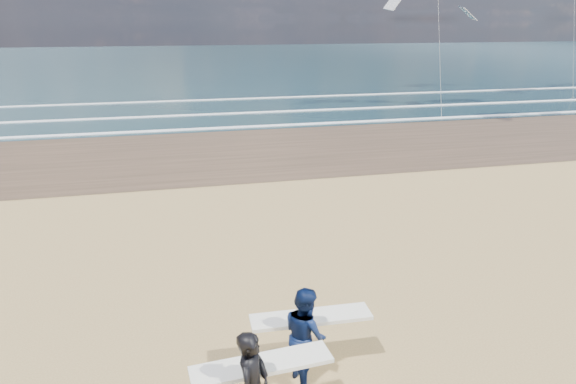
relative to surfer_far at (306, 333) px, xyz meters
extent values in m
cube|color=#463525|center=(18.70, 17.46, -0.90)|extent=(220.00, 12.00, 0.01)
cube|color=#193137|center=(18.70, 71.46, -0.89)|extent=(220.00, 100.00, 0.02)
cube|color=white|center=(18.70, 22.26, -0.85)|extent=(220.00, 0.50, 0.05)
cube|color=white|center=(18.70, 26.96, -0.85)|extent=(220.00, 0.50, 0.05)
cube|color=white|center=(18.70, 33.46, -0.85)|extent=(220.00, 0.50, 0.05)
cube|color=white|center=(-0.94, -0.89, 0.16)|extent=(2.24, 0.70, 0.07)
imported|color=#0C1A44|center=(-0.01, -0.02, -0.01)|extent=(0.84, 0.99, 1.79)
cube|color=white|center=(0.19, 0.33, 0.09)|extent=(2.22, 0.60, 0.07)
cube|color=slate|center=(15.18, 22.50, -0.85)|extent=(0.12, 0.12, 0.10)
cube|color=slate|center=(30.03, 28.10, -0.85)|extent=(0.12, 0.12, 0.10)
camera|label=1|loc=(-2.05, -7.42, 5.21)|focal=32.00mm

